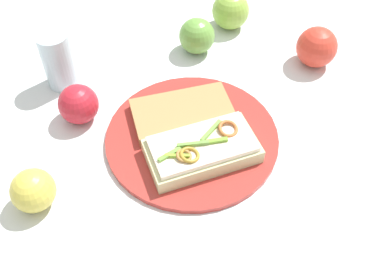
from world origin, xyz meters
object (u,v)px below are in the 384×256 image
(apple_0, at_px, (231,11))
(apple_2, at_px, (197,36))
(plate, at_px, (192,137))
(apple_3, at_px, (317,47))
(drinking_glass, at_px, (58,60))
(sandwich, at_px, (202,149))
(apple_1, at_px, (33,190))
(apple_4, at_px, (79,104))
(bread_slice_side, at_px, (183,113))

(apple_0, height_order, apple_2, apple_0)
(plate, distance_m, apple_3, 0.33)
(apple_0, xyz_separation_m, apple_3, (-0.07, -0.20, 0.00))
(apple_0, height_order, apple_3, same)
(plate, height_order, drinking_glass, drinking_glass)
(drinking_glass, bearing_deg, apple_2, -51.84)
(apple_0, distance_m, apple_2, 0.11)
(sandwich, distance_m, apple_1, 0.27)
(sandwich, height_order, apple_3, apple_3)
(apple_2, distance_m, drinking_glass, 0.28)
(apple_0, distance_m, apple_4, 0.40)
(plate, height_order, apple_1, apple_1)
(apple_2, bearing_deg, sandwich, -161.48)
(bread_slice_side, relative_size, apple_1, 2.57)
(apple_2, xyz_separation_m, drinking_glass, (-0.17, 0.22, 0.02))
(plate, bearing_deg, bread_slice_side, 37.61)
(plate, distance_m, apple_2, 0.25)
(sandwich, distance_m, apple_0, 0.39)
(drinking_glass, bearing_deg, apple_1, -160.53)
(drinking_glass, bearing_deg, bread_slice_side, -96.08)
(apple_1, height_order, drinking_glass, drinking_glass)
(plate, bearing_deg, apple_2, 14.87)
(apple_1, xyz_separation_m, drinking_glass, (0.26, 0.09, 0.02))
(plate, relative_size, drinking_glass, 2.63)
(plate, relative_size, apple_2, 4.06)
(bread_slice_side, xyz_separation_m, apple_1, (-0.24, 0.16, 0.01))
(apple_1, relative_size, drinking_glass, 0.60)
(apple_0, distance_m, drinking_glass, 0.39)
(apple_1, distance_m, apple_2, 0.46)
(apple_3, xyz_separation_m, apple_4, (-0.28, 0.39, -0.00))
(apple_1, bearing_deg, sandwich, -54.65)
(bread_slice_side, bearing_deg, plate, 94.85)
(apple_4, height_order, drinking_glass, drinking_glass)
(apple_2, xyz_separation_m, apple_4, (-0.25, 0.15, -0.00))
(plate, bearing_deg, apple_0, 2.98)
(sandwich, distance_m, apple_4, 0.24)
(bread_slice_side, xyz_separation_m, apple_3, (0.23, -0.21, 0.02))
(sandwich, relative_size, apple_3, 2.49)
(plate, distance_m, drinking_glass, 0.30)
(sandwich, height_order, bread_slice_side, sandwich)
(apple_1, bearing_deg, bread_slice_side, -34.76)
(apple_0, xyz_separation_m, apple_1, (-0.54, 0.18, -0.01))
(plate, relative_size, apple_4, 4.20)
(sandwich, bearing_deg, drinking_glass, -55.96)
(plate, relative_size, apple_0, 3.73)
(drinking_glass, bearing_deg, plate, -102.97)
(apple_3, bearing_deg, apple_1, 141.66)
(sandwich, height_order, apple_4, apple_4)
(apple_2, xyz_separation_m, apple_3, (0.03, -0.24, 0.00))
(sandwich, distance_m, apple_3, 0.35)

